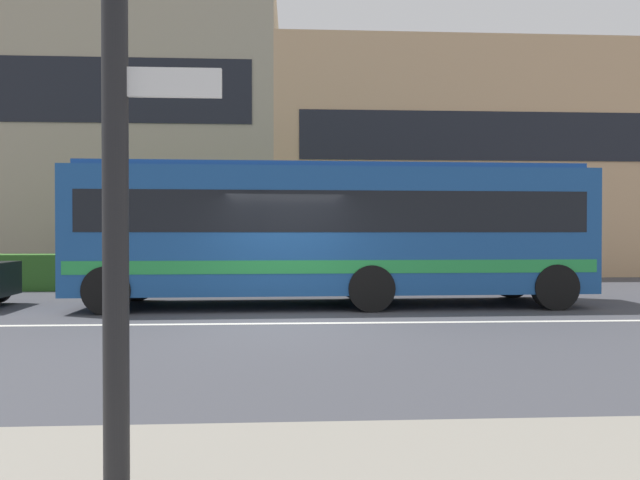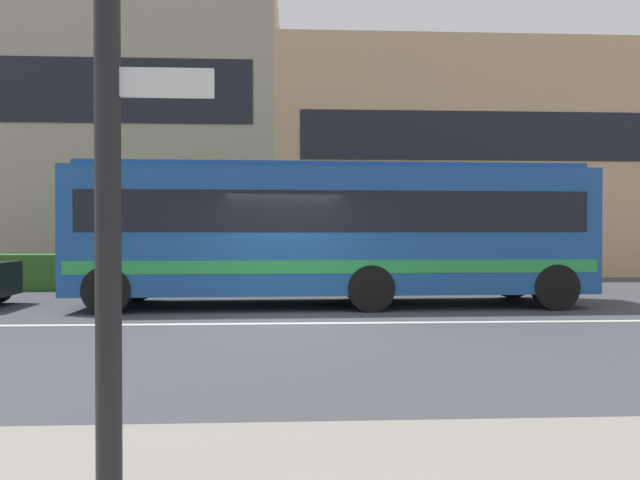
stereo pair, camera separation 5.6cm
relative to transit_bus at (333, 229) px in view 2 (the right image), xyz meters
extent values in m
plane|color=#414249|center=(-1.08, -2.53, -1.78)|extent=(160.00, 160.00, 0.00)
cube|color=silver|center=(-1.08, -2.53, -1.77)|extent=(60.00, 0.16, 0.01)
cube|color=#326925|center=(-4.40, 3.89, -1.25)|extent=(13.02, 1.10, 1.05)
cube|color=tan|center=(-11.55, 11.99, 4.16)|extent=(19.80, 9.16, 11.88)
cube|color=tan|center=(10.18, 11.99, 2.84)|extent=(23.65, 9.16, 9.23)
cube|color=black|center=(10.18, 7.39, 3.57)|extent=(21.76, 0.04, 1.85)
cube|color=#1B4B8D|center=(0.00, 0.00, -0.05)|extent=(11.59, 2.68, 2.75)
cube|color=black|center=(0.00, 0.00, 0.36)|extent=(10.90, 2.69, 0.88)
cube|color=green|center=(0.00, 0.00, -0.81)|extent=(11.36, 2.70, 0.28)
cube|color=navy|center=(0.00, 0.00, 1.39)|extent=(11.12, 2.28, 0.12)
cube|color=black|center=(-5.78, -0.11, 0.36)|extent=(0.07, 2.06, 0.97)
cylinder|color=black|center=(-4.75, -1.22, -1.28)|extent=(1.01, 0.30, 1.00)
cylinder|color=black|center=(-4.79, 1.03, -1.28)|extent=(1.01, 0.30, 1.00)
cylinder|color=black|center=(0.74, -1.11, -1.28)|extent=(1.01, 0.30, 1.00)
cylinder|color=black|center=(0.69, 1.14, -1.28)|extent=(1.01, 0.30, 1.00)
cylinder|color=black|center=(4.79, -1.03, -1.28)|extent=(1.01, 0.30, 1.00)
cylinder|color=black|center=(4.75, 1.22, -1.28)|extent=(1.01, 0.30, 1.00)
cylinder|color=black|center=(-1.89, -9.45, 0.26)|extent=(0.14, 0.14, 3.78)
cube|color=silver|center=(-1.59, -9.45, 0.72)|extent=(0.56, 0.03, 0.16)
camera|label=1|loc=(-0.92, -12.44, -0.11)|focal=30.06mm
camera|label=2|loc=(-0.86, -12.44, -0.11)|focal=30.06mm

